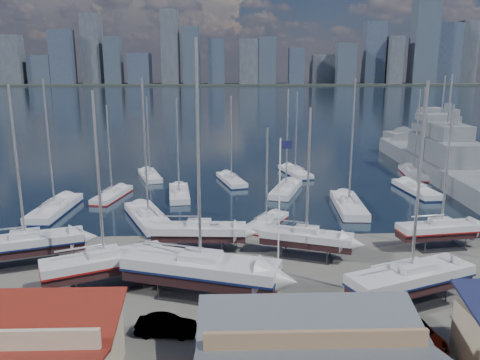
{
  "coord_description": "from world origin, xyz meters",
  "views": [
    {
      "loc": [
        -4.67,
        -47.67,
        17.19
      ],
      "look_at": [
        -2.89,
        8.0,
        4.23
      ],
      "focal_mm": 35.0,
      "sensor_mm": 36.0,
      "label": 1
    }
  ],
  "objects_px": {
    "sailboat_cradle_0": "(26,244)",
    "car_a": "(72,340)",
    "flagpole": "(280,195)",
    "naval_ship_west": "(438,146)",
    "naval_ship_east": "(443,166)"
  },
  "relations": [
    {
      "from": "naval_ship_east",
      "to": "flagpole",
      "type": "bearing_deg",
      "value": 143.09
    },
    {
      "from": "car_a",
      "to": "flagpole",
      "type": "bearing_deg",
      "value": 63.22
    },
    {
      "from": "sailboat_cradle_0",
      "to": "naval_ship_west",
      "type": "distance_m",
      "value": 85.19
    },
    {
      "from": "sailboat_cradle_0",
      "to": "flagpole",
      "type": "height_order",
      "value": "sailboat_cradle_0"
    },
    {
      "from": "car_a",
      "to": "flagpole",
      "type": "height_order",
      "value": "flagpole"
    },
    {
      "from": "naval_ship_east",
      "to": "flagpole",
      "type": "xyz_separation_m",
      "value": [
        -31.95,
        -37.03,
        5.06
      ]
    },
    {
      "from": "sailboat_cradle_0",
      "to": "flagpole",
      "type": "bearing_deg",
      "value": -22.72
    },
    {
      "from": "naval_ship_west",
      "to": "car_a",
      "type": "relative_size",
      "value": 9.14
    },
    {
      "from": "naval_ship_west",
      "to": "naval_ship_east",
      "type": "bearing_deg",
      "value": 153.62
    },
    {
      "from": "naval_ship_east",
      "to": "naval_ship_west",
      "type": "bearing_deg",
      "value": -18.59
    },
    {
      "from": "sailboat_cradle_0",
      "to": "flagpole",
      "type": "distance_m",
      "value": 23.26
    },
    {
      "from": "sailboat_cradle_0",
      "to": "car_a",
      "type": "bearing_deg",
      "value": -78.59
    },
    {
      "from": "naval_ship_west",
      "to": "flagpole",
      "type": "relative_size",
      "value": 3.7
    },
    {
      "from": "sailboat_cradle_0",
      "to": "naval_ship_east",
      "type": "xyz_separation_m",
      "value": [
        54.71,
        35.91,
        -0.41
      ]
    },
    {
      "from": "naval_ship_west",
      "to": "car_a",
      "type": "bearing_deg",
      "value": 138.09
    }
  ]
}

